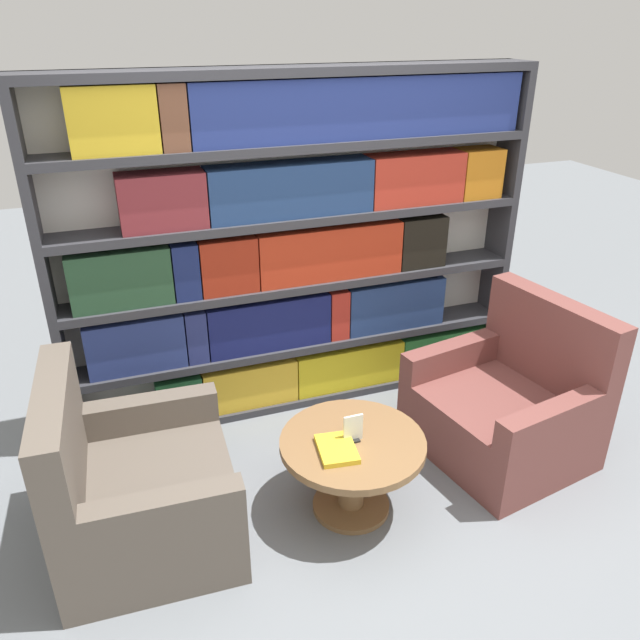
# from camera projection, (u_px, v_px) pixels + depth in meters

# --- Properties ---
(ground_plane) EXTENTS (14.00, 14.00, 0.00)m
(ground_plane) POSITION_uv_depth(u_px,v_px,m) (380.00, 526.00, 3.19)
(ground_plane) COLOR slate
(bookshelf) EXTENTS (2.93, 0.30, 2.11)m
(bookshelf) POSITION_uv_depth(u_px,v_px,m) (300.00, 248.00, 3.83)
(bookshelf) COLOR silver
(bookshelf) RESTS_ON ground_plane
(armchair_left) EXTENTS (0.86, 0.94, 0.91)m
(armchair_left) POSITION_uv_depth(u_px,v_px,m) (136.00, 490.00, 3.00)
(armchair_left) COLOR brown
(armchair_left) RESTS_ON ground_plane
(armchair_right) EXTENTS (0.96, 1.03, 0.91)m
(armchair_right) POSITION_uv_depth(u_px,v_px,m) (508.00, 406.00, 3.65)
(armchair_right) COLOR brown
(armchair_right) RESTS_ON ground_plane
(coffee_table) EXTENTS (0.74, 0.74, 0.44)m
(coffee_table) POSITION_uv_depth(u_px,v_px,m) (352.00, 460.00, 3.17)
(coffee_table) COLOR brown
(coffee_table) RESTS_ON ground_plane
(table_sign) EXTENTS (0.10, 0.06, 0.15)m
(table_sign) POSITION_uv_depth(u_px,v_px,m) (353.00, 430.00, 3.09)
(table_sign) COLOR black
(table_sign) RESTS_ON coffee_table
(stray_book) EXTENTS (0.21, 0.26, 0.03)m
(stray_book) POSITION_uv_depth(u_px,v_px,m) (337.00, 449.00, 3.03)
(stray_book) COLOR gold
(stray_book) RESTS_ON coffee_table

